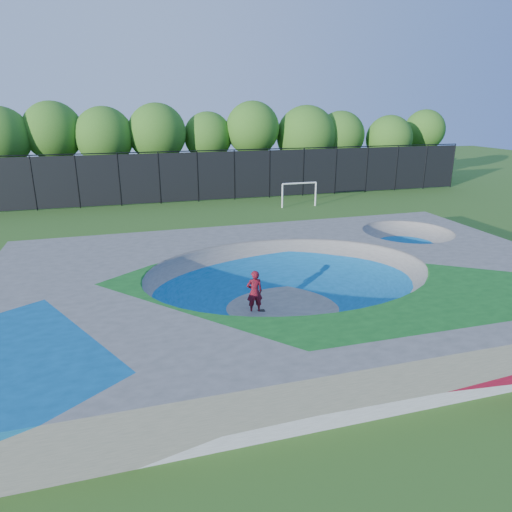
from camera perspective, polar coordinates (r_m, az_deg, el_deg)
The scene contains 7 objects.
ground at distance 17.82m, azimuth 4.05°, elevation -6.16°, with size 120.00×120.00×0.00m, color #315E1A.
skate_deck at distance 17.52m, azimuth 4.11°, elevation -3.92°, with size 22.00×14.00×1.50m, color gray.
skater at distance 16.86m, azimuth -0.18°, elevation -4.50°, with size 0.60×0.40×1.66m, color red.
skateboard at distance 17.19m, azimuth -0.18°, elevation -6.97°, with size 0.78×0.22×0.05m, color black.
soccer_goal at distance 35.00m, azimuth 5.44°, elevation 8.21°, with size 2.82×0.12×1.86m.
fence at distance 37.01m, azimuth -7.30°, elevation 9.97°, with size 48.09×0.09×4.04m.
treeline at distance 42.00m, azimuth -7.06°, elevation 14.76°, with size 53.10×6.83×7.81m.
Camera 1 is at (-5.73, -15.18, 7.36)m, focal length 32.00 mm.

